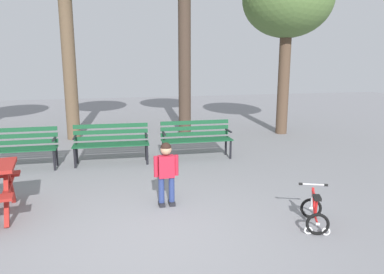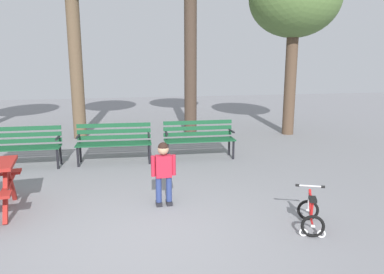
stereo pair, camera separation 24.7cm
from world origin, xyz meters
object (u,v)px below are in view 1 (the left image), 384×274
park_bench_right (196,136)px  child_standing (166,169)px  kids_bicycle (314,212)px  park_bench_far_left (16,145)px  park_bench_left (111,140)px

park_bench_right → child_standing: bearing=-113.3°
kids_bicycle → park_bench_far_left: bearing=139.6°
child_standing → park_bench_right: bearing=66.7°
park_bench_far_left → kids_bicycle: (4.48, -3.82, -0.31)m
park_bench_far_left → kids_bicycle: size_ratio=2.54×
park_bench_right → child_standing: 2.88m
park_bench_left → child_standing: size_ratio=1.61×
park_bench_far_left → child_standing: 3.74m
park_bench_far_left → child_standing: bearing=-44.6°
park_bench_far_left → child_standing: size_ratio=1.60×
park_bench_left → kids_bicycle: 4.63m
park_bench_far_left → park_bench_left: bearing=0.6°
park_bench_far_left → park_bench_left: same height
park_bench_far_left → kids_bicycle: 5.90m
park_bench_far_left → child_standing: (2.66, -2.63, 0.08)m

